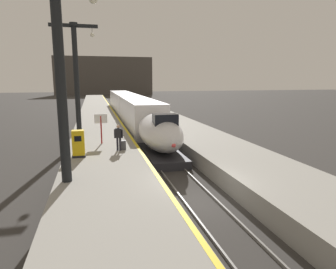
% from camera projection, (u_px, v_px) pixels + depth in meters
% --- Properties ---
extents(ground_plane, '(260.00, 260.00, 0.00)m').
position_uv_depth(ground_plane, '(199.00, 201.00, 13.69)').
color(ground_plane, '#33302D').
extents(platform_left, '(4.80, 110.00, 1.05)m').
position_uv_depth(platform_left, '(98.00, 121.00, 36.19)').
color(platform_left, gray).
rests_on(platform_left, ground).
extents(platform_right, '(4.80, 110.00, 1.05)m').
position_uv_depth(platform_right, '(162.00, 119.00, 38.16)').
color(platform_right, gray).
rests_on(platform_right, ground).
extents(platform_left_safety_stripe, '(0.20, 107.80, 0.01)m').
position_uv_depth(platform_left_safety_stripe, '(117.00, 117.00, 36.65)').
color(platform_left_safety_stripe, yellow).
rests_on(platform_left_safety_stripe, platform_left).
extents(rail_main_left, '(0.08, 110.00, 0.12)m').
position_uv_depth(rail_main_left, '(123.00, 121.00, 39.70)').
color(rail_main_left, slate).
rests_on(rail_main_left, ground).
extents(rail_main_right, '(0.08, 110.00, 0.12)m').
position_uv_depth(rail_main_right, '(134.00, 121.00, 40.06)').
color(rail_main_right, slate).
rests_on(rail_main_right, ground).
extents(highspeed_train_main, '(2.92, 39.08, 3.60)m').
position_uv_depth(highspeed_train_main, '(132.00, 110.00, 35.77)').
color(highspeed_train_main, silver).
rests_on(highspeed_train_main, ground).
extents(station_column_near, '(4.00, 0.68, 8.78)m').
position_uv_depth(station_column_near, '(59.00, 61.00, 12.37)').
color(station_column_near, black).
rests_on(station_column_near, platform_left).
extents(station_column_mid, '(4.00, 0.68, 9.26)m').
position_uv_depth(station_column_mid, '(76.00, 67.00, 25.40)').
color(station_column_mid, black).
rests_on(station_column_mid, platform_left).
extents(passenger_near_edge, '(0.55, 0.32, 1.69)m').
position_uv_depth(passenger_near_edge, '(118.00, 136.00, 18.92)').
color(passenger_near_edge, '#23232D').
rests_on(passenger_near_edge, platform_left).
extents(rolling_suitcase, '(0.40, 0.22, 0.98)m').
position_uv_depth(rolling_suitcase, '(123.00, 145.00, 19.30)').
color(rolling_suitcase, '#4C4C51').
rests_on(rolling_suitcase, platform_left).
extents(ticket_machine_yellow, '(0.76, 0.62, 1.60)m').
position_uv_depth(ticket_machine_yellow, '(78.00, 145.00, 17.43)').
color(ticket_machine_yellow, yellow).
rests_on(ticket_machine_yellow, platform_left).
extents(departure_info_board, '(0.90, 0.10, 2.12)m').
position_uv_depth(departure_info_board, '(101.00, 123.00, 20.94)').
color(departure_info_board, maroon).
rests_on(departure_info_board, platform_left).
extents(terminus_back_wall, '(36.00, 2.00, 14.00)m').
position_uv_depth(terminus_back_wall, '(104.00, 76.00, 109.57)').
color(terminus_back_wall, '#4C4742').
rests_on(terminus_back_wall, ground).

